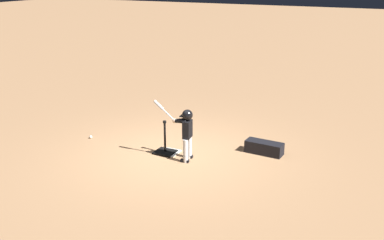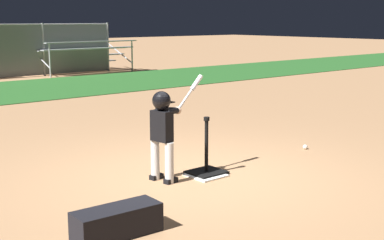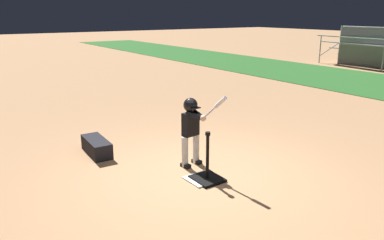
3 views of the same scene
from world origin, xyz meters
name	(u,v)px [view 2 (image 2 of 3)]	position (x,y,z in m)	size (l,w,h in m)	color
ground_plane	(196,177)	(0.00, 0.00, 0.00)	(90.00, 90.00, 0.00)	#AD7F56
home_plate	(206,175)	(0.12, -0.06, 0.01)	(0.44, 0.44, 0.02)	white
batting_tee	(206,167)	(0.19, 0.00, 0.10)	(0.46, 0.41, 0.77)	black
batter_child	(164,124)	(-0.41, 0.13, 0.73)	(0.88, 0.37, 1.29)	silver
baseball	(305,147)	(2.29, 0.02, 0.04)	(0.07, 0.07, 0.07)	white
bleachers_far_right	(79,56)	(5.60, 13.44, 0.60)	(3.82, 2.47, 1.24)	#ADAFB7
equipment_bag	(117,222)	(-1.81, -0.98, 0.14)	(0.84, 0.32, 0.28)	black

